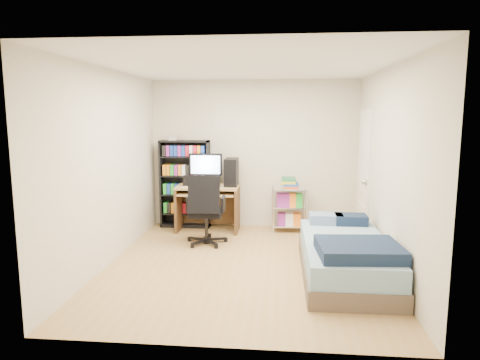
# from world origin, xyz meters

# --- Properties ---
(room) EXTENTS (3.58, 4.08, 2.58)m
(room) POSITION_xyz_m (0.00, 0.00, 1.25)
(room) COLOR #A78353
(room) RESTS_ON ground
(media_shelf) EXTENTS (0.84, 0.28, 1.55)m
(media_shelf) POSITION_xyz_m (-1.17, 1.84, 0.77)
(media_shelf) COLOR black
(media_shelf) RESTS_ON room
(computer_desk) EXTENTS (1.02, 0.59, 1.28)m
(computer_desk) POSITION_xyz_m (-0.64, 1.66, 0.69)
(computer_desk) COLOR tan
(computer_desk) RESTS_ON room
(office_chair) EXTENTS (0.65, 0.65, 1.06)m
(office_chair) POSITION_xyz_m (-0.65, 0.84, 0.34)
(office_chair) COLOR black
(office_chair) RESTS_ON room
(wire_cart) EXTENTS (0.57, 0.42, 0.90)m
(wire_cart) POSITION_xyz_m (0.60, 1.71, 0.59)
(wire_cart) COLOR white
(wire_cart) RESTS_ON room
(bed) EXTENTS (1.00, 2.01, 0.57)m
(bed) POSITION_xyz_m (1.23, -0.29, 0.25)
(bed) COLOR brown
(bed) RESTS_ON room
(door) EXTENTS (0.12, 0.80, 2.00)m
(door) POSITION_xyz_m (1.72, 1.35, 1.00)
(door) COLOR silver
(door) RESTS_ON room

